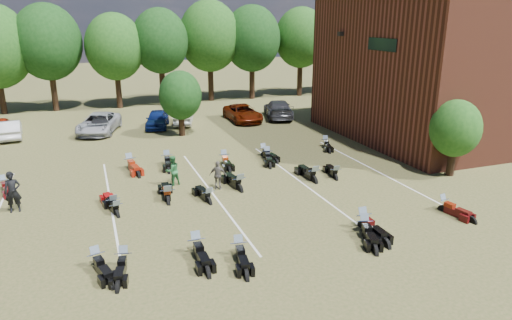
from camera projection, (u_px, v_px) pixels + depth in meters
name	position (u px, v px, depth m)	size (l,w,h in m)	color
ground	(290.00, 207.00, 21.77)	(160.00, 160.00, 0.00)	brown
car_1	(10.00, 129.00, 33.94)	(1.44, 4.13, 1.36)	silver
car_2	(99.00, 123.00, 35.56)	(2.52, 5.46, 1.52)	#999AA1
car_3	(102.00, 124.00, 35.78)	(1.78, 4.37, 1.27)	black
car_4	(157.00, 119.00, 37.25)	(1.67, 4.15, 1.41)	#0C1B55
car_5	(184.00, 116.00, 38.46)	(1.43, 4.10, 1.35)	#BBBAB6
car_6	(243.00, 113.00, 39.60)	(2.35, 5.10, 1.42)	#5D1805
car_7	(278.00, 109.00, 40.90)	(2.23, 5.48, 1.59)	#37383C
person_black	(13.00, 192.00, 20.96)	(0.71, 0.47, 1.95)	black
person_green	(173.00, 171.00, 24.39)	(0.79, 0.62, 1.63)	#2A7239
person_grey	(218.00, 175.00, 23.80)	(0.91, 0.38, 1.55)	#58534B
motorcycle_0	(124.00, 267.00, 16.53)	(0.64, 2.00, 1.12)	black
motorcycle_1	(97.00, 268.00, 16.47)	(0.65, 2.06, 1.15)	black
motorcycle_2	(239.00, 256.00, 17.25)	(0.67, 2.11, 1.18)	black
motorcycle_3	(197.00, 254.00, 17.45)	(0.71, 2.24, 1.25)	black
motorcycle_4	(364.00, 234.00, 19.03)	(0.70, 2.20, 1.23)	black
motorcycle_5	(363.00, 228.00, 19.55)	(0.75, 2.35, 1.31)	black
motorcycle_6	(443.00, 211.00, 21.30)	(0.65, 2.03, 1.13)	#43090A
motorcycle_7	(114.00, 211.00, 21.32)	(0.67, 2.11, 1.18)	maroon
motorcycle_8	(168.00, 203.00, 22.22)	(0.76, 2.38, 1.33)	black
motorcycle_9	(117.00, 216.00, 20.78)	(0.64, 2.00, 1.11)	black
motorcycle_10	(209.00, 203.00, 22.21)	(0.67, 2.10, 1.17)	black
motorcycle_11	(240.00, 191.00, 23.81)	(0.77, 2.41, 1.34)	black
motorcycle_12	(314.00, 182.00, 25.06)	(0.77, 2.42, 1.35)	black
motorcycle_13	(335.00, 179.00, 25.51)	(0.66, 2.06, 1.15)	black
motorcycle_14	(4.00, 190.00, 23.88)	(0.64, 2.02, 1.13)	#3D080C
motorcycle_15	(130.00, 169.00, 27.27)	(0.75, 2.35, 1.31)	maroon
motorcycle_16	(167.00, 164.00, 28.06)	(0.71, 2.22, 1.24)	black
motorcycle_17	(224.00, 164.00, 28.15)	(0.70, 2.21, 1.23)	black
motorcycle_18	(267.00, 160.00, 28.92)	(0.70, 2.20, 1.22)	black
motorcycle_19	(264.00, 157.00, 29.65)	(0.69, 2.15, 1.20)	black
motorcycle_20	(325.00, 147.00, 31.84)	(0.64, 2.01, 1.12)	black
brick_building	(501.00, 62.00, 35.54)	(25.40, 15.20, 10.70)	maroon
tree_line	(162.00, 42.00, 45.49)	(56.00, 6.00, 9.79)	black
young_tree_near_building	(455.00, 128.00, 25.33)	(2.80, 2.80, 4.16)	black
young_tree_midfield	(180.00, 95.00, 34.05)	(3.20, 3.20, 4.70)	black
parking_lines	(212.00, 193.00, 23.46)	(20.10, 14.00, 0.01)	silver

